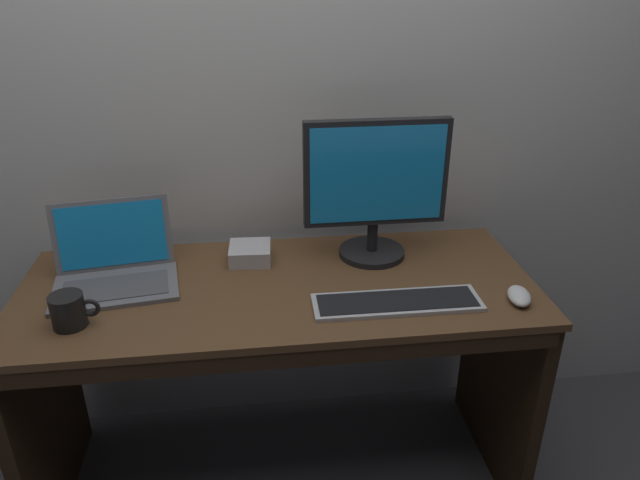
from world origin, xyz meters
TOP-DOWN VIEW (x-y plane):
  - ground_plane at (0.00, 0.00)m, footprint 14.00×14.00m
  - desk at (0.00, -0.01)m, footprint 1.55×0.63m
  - laptop_space_gray at (-0.49, 0.08)m, footprint 0.39×0.32m
  - external_monitor at (0.32, 0.14)m, footprint 0.45×0.22m
  - wired_keyboard at (0.33, -0.16)m, footprint 0.48×0.14m
  - computer_mouse at (0.68, -0.18)m, footprint 0.09×0.12m
  - external_drive_box at (-0.08, 0.16)m, footprint 0.14×0.14m
  - coffee_mug at (-0.56, -0.15)m, footprint 0.13×0.09m

SIDE VIEW (x-z plane):
  - ground_plane at x=0.00m, z-range 0.00..0.00m
  - desk at x=0.00m, z-range 0.14..0.92m
  - wired_keyboard at x=0.33m, z-range 0.78..0.79m
  - computer_mouse at x=0.68m, z-range 0.78..0.82m
  - external_drive_box at x=-0.08m, z-range 0.78..0.83m
  - coffee_mug at x=-0.56m, z-range 0.78..0.87m
  - laptop_space_gray at x=-0.49m, z-range 0.72..0.95m
  - external_monitor at x=0.32m, z-range 0.80..1.26m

